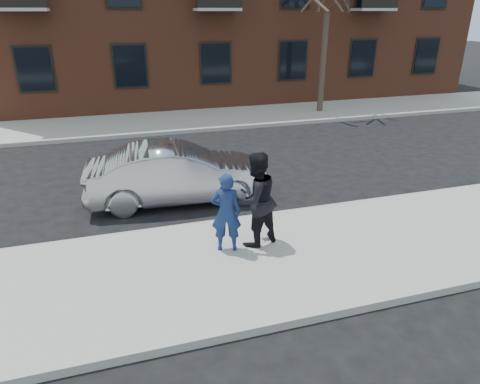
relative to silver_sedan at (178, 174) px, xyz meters
name	(u,v)px	position (x,y,z in m)	size (l,w,h in m)	color
ground	(363,242)	(3.31, -3.20, -0.72)	(100.00, 100.00, 0.00)	black
near_sidewalk	(370,244)	(3.31, -3.45, -0.65)	(50.00, 3.50, 0.15)	#9A9792
near_curb	(328,208)	(3.31, -1.65, -0.65)	(50.00, 0.10, 0.15)	#999691
far_sidewalk	(224,118)	(3.31, 8.05, -0.65)	(50.00, 3.50, 0.15)	#9A9792
far_curb	(235,128)	(3.31, 6.25, -0.65)	(50.00, 0.10, 0.15)	#999691
silver_sedan	(178,174)	(0.00, 0.00, 0.00)	(1.53, 4.40, 1.45)	#999BA3
man_hoodie	(226,213)	(0.46, -2.90, 0.21)	(0.65, 0.55, 1.57)	navy
man_peacoat	(256,200)	(1.07, -2.83, 0.37)	(1.11, 0.99, 1.89)	black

